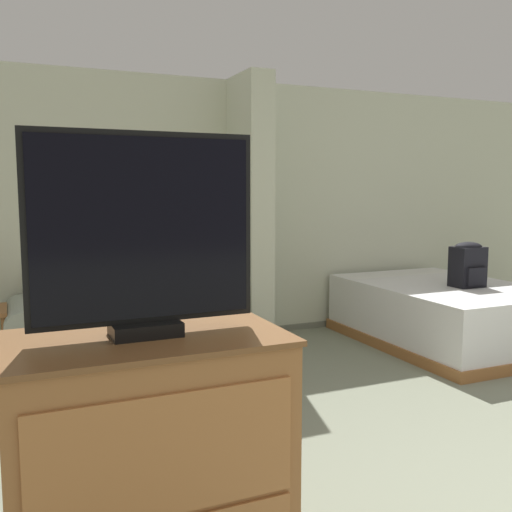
{
  "coord_description": "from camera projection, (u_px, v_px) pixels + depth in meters",
  "views": [
    {
      "loc": [
        -2.42,
        -1.11,
        1.52
      ],
      "look_at": [
        -0.81,
        2.58,
        1.05
      ],
      "focal_mm": 40.0,
      "sensor_mm": 36.0,
      "label": 1
    }
  ],
  "objects": [
    {
      "name": "bed",
      "position": [
        443.0,
        313.0,
        5.66
      ],
      "size": [
        1.48,
        2.05,
        0.59
      ],
      "color": "#996033",
      "rests_on": "ground_plane"
    },
    {
      "name": "coffee_table",
      "position": [
        162.0,
        354.0,
        4.08
      ],
      "size": [
        0.66,
        0.53,
        0.4
      ],
      "color": "#996033",
      "rests_on": "ground_plane"
    },
    {
      "name": "tv_dresser",
      "position": [
        149.0,
        472.0,
        2.06
      ],
      "size": [
        0.98,
        0.58,
        1.01
      ],
      "color": "#996033",
      "rests_on": "ground_plane"
    },
    {
      "name": "couch",
      "position": [
        125.0,
        327.0,
        5.04
      ],
      "size": [
        1.95,
        0.84,
        0.84
      ],
      "color": "#99A393",
      "rests_on": "ground_plane"
    },
    {
      "name": "wall_back",
      "position": [
        258.0,
        211.0,
        5.97
      ],
      "size": [
        7.72,
        0.16,
        2.6
      ],
      "color": "beige",
      "rests_on": "ground_plane"
    },
    {
      "name": "tv",
      "position": [
        143.0,
        236.0,
        1.96
      ],
      "size": [
        0.79,
        0.16,
        0.71
      ],
      "color": "black",
      "rests_on": "tv_dresser"
    },
    {
      "name": "backpack",
      "position": [
        468.0,
        264.0,
        5.43
      ],
      "size": [
        0.29,
        0.24,
        0.43
      ],
      "color": "black",
      "rests_on": "bed"
    },
    {
      "name": "wall_partition_pillar",
      "position": [
        250.0,
        212.0,
        5.52
      ],
      "size": [
        0.24,
        0.63,
        2.6
      ],
      "color": "beige",
      "rests_on": "ground_plane"
    }
  ]
}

